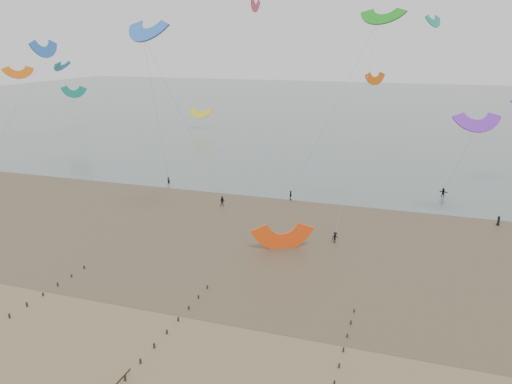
% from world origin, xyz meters
% --- Properties ---
extents(ground, '(500.00, 500.00, 0.00)m').
position_xyz_m(ground, '(0.00, 0.00, 0.00)').
color(ground, brown).
rests_on(ground, ground).
extents(sea_and_shore, '(500.00, 665.00, 0.03)m').
position_xyz_m(sea_and_shore, '(-4.08, 34.40, 0.01)').
color(sea_and_shore, '#475654').
rests_on(sea_and_shore, ground).
extents(kitesurfer_lead, '(0.65, 0.43, 1.78)m').
position_xyz_m(kitesurfer_lead, '(-22.59, 52.44, 0.89)').
color(kitesurfer_lead, black).
rests_on(kitesurfer_lead, ground).
extents(kitesurfers, '(145.33, 31.05, 1.88)m').
position_xyz_m(kitesurfers, '(22.24, 48.27, 0.89)').
color(kitesurfers, black).
rests_on(kitesurfers, ground).
extents(grounded_kite, '(9.54, 8.78, 4.22)m').
position_xyz_m(grounded_kite, '(9.48, 27.11, 0.00)').
color(grounded_kite, '#FB490F').
rests_on(grounded_kite, ground).
extents(kites_airborne, '(229.90, 112.28, 41.03)m').
position_xyz_m(kites_airborne, '(-14.94, 81.75, 20.03)').
color(kites_airborne, blue).
rests_on(kites_airborne, ground).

